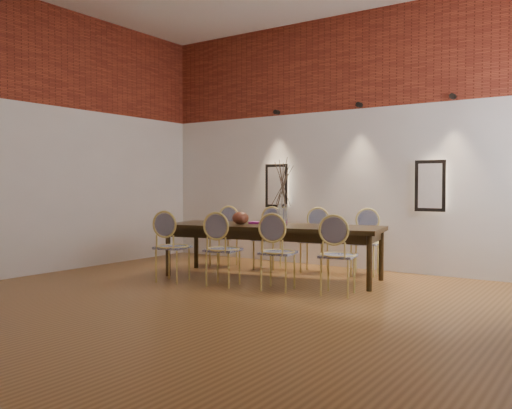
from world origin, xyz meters
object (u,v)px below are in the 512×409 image
Objects in this scene: chair_near_b at (223,250)px; bowl at (240,218)px; dining_table at (272,252)px; vase at (283,215)px; chair_far_d at (365,243)px; chair_near_d at (338,256)px; chair_near_a at (173,247)px; chair_far_c at (314,241)px; chair_near_c at (278,252)px; book at (259,223)px; chair_far_b at (267,239)px; chair_far_a at (223,237)px.

bowl is at bearing 96.58° from chair_near_b.
dining_table is at bearing 17.23° from bowl.
vase is at bearing 15.69° from bowl.
bowl is at bearing 27.00° from chair_far_d.
chair_near_a is at bearing 180.00° from chair_near_d.
chair_near_d is 1.72m from chair_far_c.
chair_near_b and chair_far_d have the same top height.
chair_near_c is at bearing -63.64° from dining_table.
chair_near_b is (0.75, 0.15, 0.00)m from chair_near_a.
dining_table is at bearing 146.07° from chair_near_d.
chair_near_d and chair_far_c have the same top height.
chair_near_c is (1.50, 0.29, 0.00)m from chair_near_a.
chair_near_c reaches higher than book.
chair_far_c is 3.62× the size of book.
chair_far_b is (-1.05, 1.37, 0.00)m from chair_near_c.
dining_table is 0.87m from chair_far_c.
chair_near_a is at bearing -138.29° from vase.
chair_near_c is 1.00× the size of chair_far_a.
vase is (0.15, 0.03, 0.53)m from dining_table.
vase is at bearing 106.26° from chair_near_c.
chair_far_c is 1.00× the size of chair_far_d.
chair_near_b reaches higher than book.
dining_table is 10.19× the size of vase.
chair_far_a is 1.53m from chair_far_c.
chair_far_c is at bearing 180.00° from chair_far_a.
chair_far_b is at bearing 134.74° from chair_near_d.
dining_table is 1.39m from chair_near_d.
chair_near_c is 1.00× the size of chair_far_c.
chair_far_c is at bearing 116.36° from chair_near_d.
vase is at bearing -9.34° from book.
bowl is (0.53, 0.84, 0.37)m from chair_near_a.
book is (0.16, 0.24, -0.07)m from bowl.
chair_near_d is at bearing -22.23° from book.
chair_far_d is at bearing 180.00° from chair_far_c.
dining_table is at bearing 63.64° from chair_near_b.
chair_near_a is at bearing 90.00° from chair_far_a.
vase is (1.43, -0.51, 0.43)m from chair_far_a.
chair_near_d is 1.00× the size of chair_far_a.
dining_table is 3.25× the size of chair_near_b.
chair_far_a is (-1.05, 1.37, 0.00)m from chair_near_b.
chair_far_c is (0.45, 1.66, 0.00)m from chair_near_b.
bowl is (-1.72, 0.40, 0.37)m from chair_near_d.
vase is at bearing 30.61° from chair_near_a.
chair_far_d is at bearing 34.59° from book.
chair_far_b is 3.62× the size of book.
chair_near_d is 1.54m from chair_far_d.
chair_far_c is at bearing -180.00° from chair_far_b.
chair_near_c is at bearing 0.00° from chair_near_a.
chair_far_a is 1.11m from book.
chair_near_c is 1.00× the size of chair_far_d.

